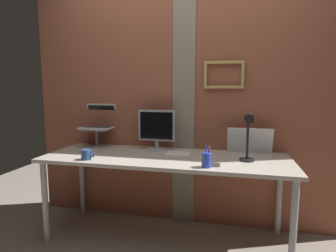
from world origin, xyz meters
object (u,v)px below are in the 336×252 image
whiteboard_panel (250,141)px  desk_lamp (248,132)px  monitor (157,128)px  laptop (100,121)px  coffee_mug (86,155)px  pen_cup (207,160)px

whiteboard_panel → desk_lamp: (-0.04, -0.33, 0.13)m
monitor → laptop: (-0.63, 0.08, 0.04)m
whiteboard_panel → desk_lamp: 0.35m
monitor → laptop: size_ratio=1.19×
laptop → monitor: bearing=-7.1°
whiteboard_panel → coffee_mug: whiteboard_panel is taller
pen_cup → coffee_mug: pen_cup is taller
coffee_mug → pen_cup: bearing=-0.0°
monitor → pen_cup: size_ratio=2.26×
whiteboard_panel → coffee_mug: size_ratio=3.37×
pen_cup → coffee_mug: (-0.98, 0.00, -0.01)m
monitor → laptop: bearing=172.9°
monitor → laptop: 0.63m
desk_lamp → laptop: bearing=165.7°
desk_lamp → coffee_mug: size_ratio=3.35×
laptop → desk_lamp: 1.49m
coffee_mug → desk_lamp: bearing=9.2°
monitor → whiteboard_panel: monitor is taller
whiteboard_panel → pen_cup: 0.63m
whiteboard_panel → pen_cup: (-0.34, -0.54, -0.06)m
whiteboard_panel → monitor: bearing=-177.5°
laptop → coffee_mug: 0.64m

